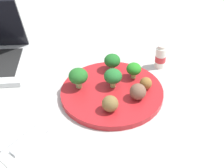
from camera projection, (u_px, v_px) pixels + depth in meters
name	position (u px, v px, depth m)	size (l,w,h in m)	color
ground_plane	(112.00, 94.00, 0.82)	(4.00, 4.00, 0.00)	#B2B2AD
plate	(112.00, 92.00, 0.82)	(0.28, 0.28, 0.02)	red
broccoli_floret_front_left	(113.00, 76.00, 0.80)	(0.05, 0.05, 0.05)	#A6CD6C
broccoli_floret_front_right	(112.00, 61.00, 0.87)	(0.05, 0.05, 0.05)	#A9BB77
broccoli_floret_mid_left	(78.00, 76.00, 0.80)	(0.05, 0.05, 0.06)	#9CB96B
broccoli_floret_near_rim	(134.00, 69.00, 0.84)	(0.04, 0.04, 0.05)	#A4CD6A
meatball_mid_left	(110.00, 104.00, 0.73)	(0.04, 0.04, 0.04)	brown
meatball_mid_right	(146.00, 83.00, 0.81)	(0.03, 0.03, 0.03)	brown
meatball_back_left	(138.00, 92.00, 0.77)	(0.04, 0.04, 0.04)	brown
napkin	(30.00, 136.00, 0.70)	(0.17, 0.12, 0.01)	white
fork	(31.00, 140.00, 0.68)	(0.12, 0.03, 0.01)	silver
knife	(22.00, 132.00, 0.70)	(0.15, 0.04, 0.01)	silver
yogurt_bottle	(161.00, 58.00, 0.91)	(0.03, 0.03, 0.08)	white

